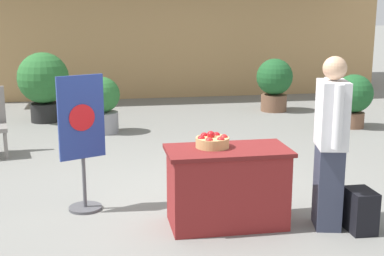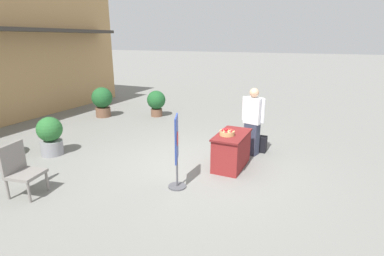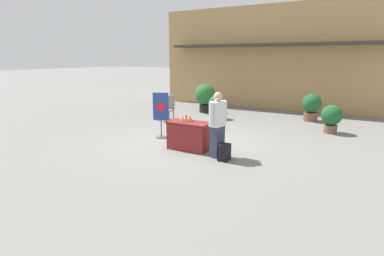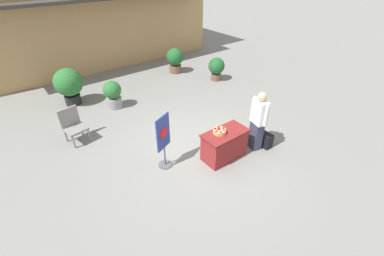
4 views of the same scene
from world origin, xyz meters
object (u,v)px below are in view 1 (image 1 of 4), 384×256
object	(u,v)px
person_visitor	(330,142)
poster_board	(82,140)
potted_plant_far_right	(274,82)
potted_plant_near_left	(354,97)
potted_plant_far_left	(102,103)
display_table	(227,187)
backpack	(360,211)
potted_plant_near_right	(43,82)
apple_basket	(212,141)

from	to	relation	value
person_visitor	poster_board	bearing A→B (deg)	-7.41
potted_plant_far_right	potted_plant_near_left	size ratio (longest dim) A/B	1.14
potted_plant_far_left	potted_plant_near_left	size ratio (longest dim) A/B	1.00
display_table	backpack	bearing A→B (deg)	-17.44
display_table	potted_plant_far_right	distance (m)	6.35
potted_plant_far_left	potted_plant_near_left	xyz separation A→B (m)	(4.54, -0.39, 0.04)
poster_board	potted_plant_near_right	world-z (taller)	poster_board
potted_plant_far_right	display_table	bearing A→B (deg)	-112.82
display_table	potted_plant_far_left	distance (m)	4.57
apple_basket	person_visitor	world-z (taller)	person_visitor
potted_plant_near_right	potted_plant_far_right	bearing A→B (deg)	3.36
backpack	potted_plant_far_left	world-z (taller)	potted_plant_far_left
poster_board	potted_plant_far_left	bearing A→B (deg)	153.22
backpack	potted_plant_near_right	bearing A→B (deg)	120.57
apple_basket	person_visitor	xyz separation A→B (m)	(1.11, -0.31, 0.02)
backpack	apple_basket	bearing A→B (deg)	161.28
potted_plant_far_right	potted_plant_far_left	xyz separation A→B (m)	(-3.64, -1.44, -0.10)
apple_basket	potted_plant_near_right	world-z (taller)	potted_plant_near_right
apple_basket	backpack	size ratio (longest dim) A/B	0.80
poster_board	potted_plant_far_left	distance (m)	3.75
person_visitor	backpack	bearing A→B (deg)	162.34
apple_basket	potted_plant_far_right	world-z (taller)	potted_plant_far_right
poster_board	potted_plant_near_left	size ratio (longest dim) A/B	1.50
backpack	poster_board	bearing A→B (deg)	158.28
display_table	potted_plant_far_left	world-z (taller)	potted_plant_far_left
person_visitor	potted_plant_far_left	distance (m)	5.12
display_table	person_visitor	distance (m)	1.11
potted_plant_far_right	potted_plant_far_left	distance (m)	3.91
display_table	potted_plant_near_right	xyz separation A→B (m)	(-2.27, 5.57, 0.38)
poster_board	potted_plant_near_right	size ratio (longest dim) A/B	1.10
person_visitor	potted_plant_far_left	world-z (taller)	person_visitor
apple_basket	potted_plant_far_left	bearing A→B (deg)	103.47
person_visitor	apple_basket	bearing A→B (deg)	-2.19
person_visitor	potted_plant_near_right	distance (m)	6.64
person_visitor	potted_plant_far_right	distance (m)	6.26
potted_plant_far_left	backpack	bearing A→B (deg)	-63.20
potted_plant_far_right	potted_plant_far_left	bearing A→B (deg)	-158.45
potted_plant_far_right	potted_plant_near_left	xyz separation A→B (m)	(0.90, -1.82, -0.06)
apple_basket	poster_board	bearing A→B (deg)	155.17
backpack	potted_plant_near_left	distance (m)	4.91
backpack	poster_board	distance (m)	2.94
display_table	apple_basket	world-z (taller)	apple_basket
backpack	person_visitor	bearing A→B (deg)	149.17
potted_plant_near_right	potted_plant_near_left	distance (m)	5.84
person_visitor	potted_plant_far_right	xyz separation A→B (m)	(1.49, 6.07, -0.24)
display_table	apple_basket	distance (m)	0.48
backpack	potted_plant_far_left	size ratio (longest dim) A/B	0.42
potted_plant_far_left	poster_board	bearing A→B (deg)	-93.84
backpack	potted_plant_far_left	bearing A→B (deg)	116.80
apple_basket	potted_plant_near_left	distance (m)	5.28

